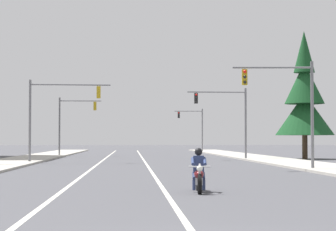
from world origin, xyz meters
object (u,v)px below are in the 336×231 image
at_px(motorcycle_with_rider, 199,174).
at_px(conifer_tree_right_verge_far, 304,100).
at_px(traffic_signal_far_right, 194,124).
at_px(traffic_signal_near_left, 54,107).
at_px(traffic_signal_mid_right, 229,112).
at_px(traffic_signal_mid_left, 72,118).
at_px(traffic_signal_near_right, 289,98).

height_order(motorcycle_with_rider, conifer_tree_right_verge_far, conifer_tree_right_verge_far).
bearing_deg(motorcycle_with_rider, traffic_signal_far_right, 84.38).
relative_size(traffic_signal_near_left, conifer_tree_right_verge_far, 0.54).
height_order(traffic_signal_mid_right, conifer_tree_right_verge_far, conifer_tree_right_verge_far).
bearing_deg(traffic_signal_mid_left, traffic_signal_near_left, -88.48).
xyz_separation_m(motorcycle_with_rider, conifer_tree_right_verge_far, (13.41, 35.75, 4.72)).
height_order(traffic_signal_near_right, traffic_signal_far_right, same).
bearing_deg(traffic_signal_far_right, traffic_signal_near_left, -108.81).
bearing_deg(traffic_signal_mid_right, conifer_tree_right_verge_far, 15.08).
xyz_separation_m(motorcycle_with_rider, traffic_signal_far_right, (6.96, 70.73, 3.46)).
bearing_deg(traffic_signal_near_left, traffic_signal_mid_left, 91.52).
relative_size(traffic_signal_mid_left, conifer_tree_right_verge_far, 0.54).
distance_m(traffic_signal_mid_left, traffic_signal_far_right, 28.20).
distance_m(traffic_signal_near_right, traffic_signal_near_left, 19.13).
relative_size(traffic_signal_mid_right, traffic_signal_far_right, 1.00).
distance_m(traffic_signal_near_right, traffic_signal_mid_left, 35.73).
bearing_deg(conifer_tree_right_verge_far, traffic_signal_near_left, -157.79).
xyz_separation_m(traffic_signal_near_right, traffic_signal_far_right, (0.19, 55.94, -0.03)).
bearing_deg(conifer_tree_right_verge_far, traffic_signal_far_right, 100.45).
distance_m(traffic_signal_mid_right, traffic_signal_mid_left, 19.81).
distance_m(traffic_signal_near_left, traffic_signal_mid_right, 15.69).
height_order(traffic_signal_mid_left, conifer_tree_right_verge_far, conifer_tree_right_verge_far).
xyz_separation_m(traffic_signal_mid_right, conifer_tree_right_verge_far, (7.19, 1.94, 1.19)).
distance_m(traffic_signal_near_right, traffic_signal_mid_right, 19.03).
bearing_deg(conifer_tree_right_verge_far, traffic_signal_near_right, -107.59).
xyz_separation_m(traffic_signal_near_left, traffic_signal_mid_left, (-0.53, 20.08, -0.10)).
relative_size(traffic_signal_near_right, traffic_signal_near_left, 1.00).
bearing_deg(conifer_tree_right_verge_far, traffic_signal_mid_right, -164.92).
distance_m(traffic_signal_mid_right, traffic_signal_far_right, 36.92).
distance_m(traffic_signal_near_left, traffic_signal_mid_left, 20.09).
height_order(traffic_signal_near_left, traffic_signal_mid_right, same).
bearing_deg(traffic_signal_far_right, traffic_signal_near_right, -90.20).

